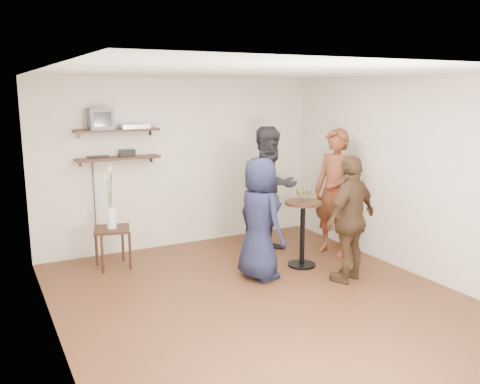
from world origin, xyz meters
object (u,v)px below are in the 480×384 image
dvd_deck (135,126)px  person_navy (260,219)px  crt_monitor (100,119)px  person_dark (270,190)px  radio (127,153)px  side_table (112,235)px  drinks_table (303,225)px  person_brown (351,219)px  person_plaid (335,192)px

dvd_deck → person_navy: (1.07, -1.78, -1.11)m
crt_monitor → person_navy: crt_monitor is taller
crt_monitor → person_dark: (2.25, -0.89, -1.07)m
crt_monitor → radio: size_ratio=1.45×
side_table → drinks_table: (2.34, -1.17, 0.12)m
person_navy → person_dark: bearing=-47.3°
dvd_deck → person_brown: size_ratio=0.25×
crt_monitor → side_table: 1.62m
drinks_table → person_plaid: size_ratio=0.49×
side_table → person_brown: size_ratio=0.35×
person_navy → crt_monitor: bearing=31.9°
radio → person_navy: bearing=-56.0°
radio → side_table: radio is taller
drinks_table → person_plaid: person_plaid is taller
person_dark → person_brown: size_ratio=1.16×
dvd_deck → drinks_table: (1.83, -1.65, -1.31)m
crt_monitor → person_dark: bearing=-21.5°
person_plaid → person_navy: size_ratio=1.18×
person_plaid → person_dark: 0.95m
drinks_table → person_navy: (-0.75, -0.13, 0.20)m
radio → person_brown: person_brown is taller
dvd_deck → person_dark: bearing=-26.7°
radio → person_brown: size_ratio=0.14×
person_dark → dvd_deck: bearing=148.4°
radio → person_dark: person_dark is taller
radio → person_navy: 2.26m
crt_monitor → person_plaid: bearing=-24.9°
crt_monitor → person_navy: (1.56, -1.78, -1.23)m
dvd_deck → person_navy: bearing=-58.8°
person_dark → side_table: bearing=165.1°
dvd_deck → person_navy: dvd_deck is taller
drinks_table → person_navy: 0.79m
drinks_table → person_dark: (-0.06, 0.76, 0.36)m
dvd_deck → radio: 0.40m
side_table → drinks_table: drinks_table is taller
drinks_table → person_plaid: 0.84m
person_plaid → side_table: bearing=-124.8°
dvd_deck → person_plaid: dvd_deck is taller
drinks_table → dvd_deck: bearing=137.9°
person_brown → person_navy: bearing=-48.8°
crt_monitor → person_dark: size_ratio=0.17×
person_plaid → person_brown: bearing=-45.5°
side_table → person_plaid: size_ratio=0.30×
person_plaid → person_brown: 1.10m
radio → person_brown: bearing=-47.6°
crt_monitor → person_plaid: crt_monitor is taller
radio → side_table: 1.22m
dvd_deck → person_navy: 2.35m
radio → dvd_deck: bearing=0.0°
radio → person_navy: (1.20, -1.78, -0.73)m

